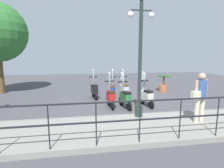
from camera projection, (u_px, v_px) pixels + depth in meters
The scene contains 12 objects.
ground_plane at pixel (123, 102), 8.55m from camera, with size 28.00×28.00×0.00m, color #424247.
promenade_walkway at pixel (145, 127), 5.46m from camera, with size 2.20×20.00×0.15m.
fence_railing at pixel (161, 112), 4.31m from camera, with size 0.04×16.03×1.07m.
lamp_post_near at pixel (140, 67), 5.91m from camera, with size 0.26×0.90×3.93m.
pedestrian_with_bag at pixel (200, 94), 5.51m from camera, with size 0.39×0.64×1.59m.
potted_palm at pixel (163, 85), 11.06m from camera, with size 1.06×0.66×1.05m.
scooter_near_0 at pixel (146, 96), 7.85m from camera, with size 1.23×0.46×1.54m.
scooter_near_1 at pixel (125, 97), 7.58m from camera, with size 1.22×0.48×1.54m.
scooter_near_2 at pixel (111, 97), 7.70m from camera, with size 1.23×0.44×1.54m.
scooter_far_0 at pixel (124, 89), 9.43m from camera, with size 1.23×0.44×1.54m.
scooter_far_1 at pixel (112, 90), 9.22m from camera, with size 1.22×0.49×1.54m.
scooter_far_2 at pixel (94, 90), 9.30m from camera, with size 1.23×0.44×1.54m.
Camera 1 is at (-8.09, 1.86, 2.27)m, focal length 28.00 mm.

